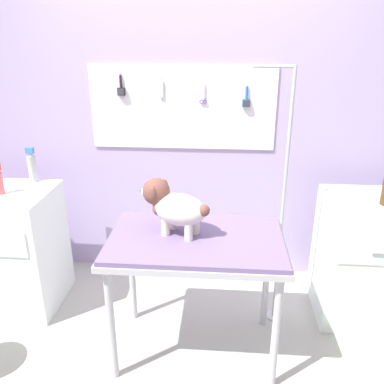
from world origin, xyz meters
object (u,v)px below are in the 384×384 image
object	(u,v)px
grooming_table	(196,249)
dog	(173,206)
spray_bottle_tall	(32,167)
counter_left	(2,248)
grooming_arm	(281,214)
cabinet_right	(370,258)

from	to	relation	value
grooming_table	dog	distance (m)	0.29
spray_bottle_tall	counter_left	bearing A→B (deg)	-132.10
grooming_table	grooming_arm	bearing A→B (deg)	33.44
grooming_table	counter_left	distance (m)	1.52
counter_left	spray_bottle_tall	xyz separation A→B (m)	(0.21, 0.23, 0.55)
dog	spray_bottle_tall	xyz separation A→B (m)	(-1.10, 0.57, 0.02)
cabinet_right	spray_bottle_tall	xyz separation A→B (m)	(-2.41, 0.17, 0.55)
spray_bottle_tall	grooming_table	bearing A→B (deg)	-26.74
cabinet_right	spray_bottle_tall	world-z (taller)	spray_bottle_tall
grooming_arm	counter_left	size ratio (longest dim) A/B	1.96
grooming_table	spray_bottle_tall	size ratio (longest dim) A/B	4.00
grooming_arm	dog	bearing A→B (deg)	-155.63
counter_left	grooming_arm	bearing A→B (deg)	-1.35
counter_left	cabinet_right	distance (m)	2.62
counter_left	dog	bearing A→B (deg)	-14.89
grooming_arm	cabinet_right	size ratio (longest dim) A/B	1.95
grooming_arm	counter_left	world-z (taller)	grooming_arm
cabinet_right	grooming_arm	bearing A→B (deg)	-170.62
cabinet_right	spray_bottle_tall	size ratio (longest dim) A/B	3.45
grooming_table	dog	bearing A→B (deg)	160.59
cabinet_right	grooming_table	bearing A→B (deg)	-158.84
grooming_table	spray_bottle_tall	world-z (taller)	spray_bottle_tall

